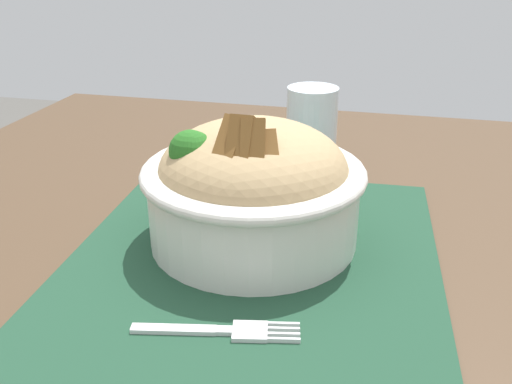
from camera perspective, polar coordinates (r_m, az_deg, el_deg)
table at (r=0.57m, az=-1.01°, el=-13.17°), size 1.02×0.93×0.77m
placemat at (r=0.52m, az=-0.37°, el=-7.00°), size 0.41×0.35×0.00m
bowl at (r=0.52m, az=-0.12°, el=0.67°), size 0.22×0.22×0.14m
fork at (r=0.43m, az=-3.28°, el=-13.81°), size 0.04×0.13×0.00m
drinking_glass at (r=0.73m, az=5.62°, el=6.19°), size 0.07×0.07×0.10m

